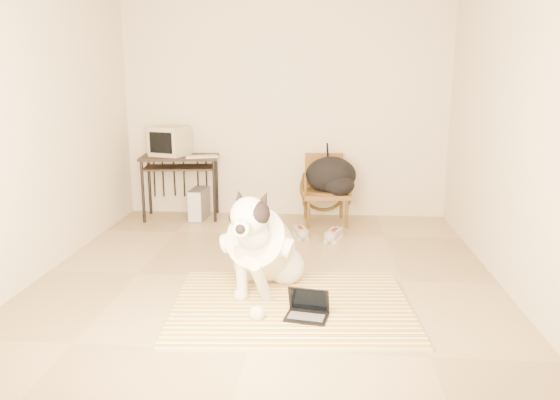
# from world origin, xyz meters

# --- Properties ---
(floor) EXTENTS (4.50, 4.50, 0.00)m
(floor) POSITION_xyz_m (0.00, 0.00, 0.00)
(floor) COLOR tan
(floor) RESTS_ON ground
(wall_back) EXTENTS (4.50, 0.00, 4.50)m
(wall_back) POSITION_xyz_m (0.00, 2.25, 1.35)
(wall_back) COLOR beige
(wall_back) RESTS_ON floor
(wall_front) EXTENTS (4.50, 0.00, 4.50)m
(wall_front) POSITION_xyz_m (0.00, -2.25, 1.35)
(wall_front) COLOR beige
(wall_front) RESTS_ON floor
(wall_left) EXTENTS (0.00, 4.50, 4.50)m
(wall_left) POSITION_xyz_m (-2.00, 0.00, 1.35)
(wall_left) COLOR beige
(wall_left) RESTS_ON floor
(wall_right) EXTENTS (0.00, 4.50, 4.50)m
(wall_right) POSITION_xyz_m (2.00, 0.00, 1.35)
(wall_right) COLOR beige
(wall_right) RESTS_ON floor
(rug) EXTENTS (1.91, 1.51, 0.02)m
(rug) POSITION_xyz_m (0.25, -0.62, 0.01)
(rug) COLOR orange
(rug) RESTS_ON floor
(dog) EXTENTS (0.63, 1.31, 0.94)m
(dog) POSITION_xyz_m (-0.01, -0.32, 0.37)
(dog) COLOR silver
(dog) RESTS_ON rug
(laptop) EXTENTS (0.34, 0.27, 0.21)m
(laptop) POSITION_xyz_m (0.38, -0.83, 0.07)
(laptop) COLOR black
(laptop) RESTS_ON rug
(computer_desk) EXTENTS (0.99, 0.63, 0.78)m
(computer_desk) POSITION_xyz_m (-1.27, 1.95, 0.67)
(computer_desk) COLOR black
(computer_desk) RESTS_ON floor
(crt_monitor) EXTENTS (0.49, 0.48, 0.35)m
(crt_monitor) POSITION_xyz_m (-1.39, 1.99, 0.95)
(crt_monitor) COLOR tan
(crt_monitor) RESTS_ON computer_desk
(desk_keyboard) EXTENTS (0.40, 0.25, 0.02)m
(desk_keyboard) POSITION_xyz_m (-0.97, 1.84, 0.79)
(desk_keyboard) COLOR tan
(desk_keyboard) RESTS_ON computer_desk
(pc_tower) EXTENTS (0.19, 0.42, 0.38)m
(pc_tower) POSITION_xyz_m (-1.04, 1.92, 0.19)
(pc_tower) COLOR #515153
(pc_tower) RESTS_ON floor
(rattan_chair) EXTENTS (0.59, 0.57, 0.81)m
(rattan_chair) POSITION_xyz_m (0.51, 1.88, 0.41)
(rattan_chair) COLOR brown
(rattan_chair) RESTS_ON floor
(backpack) EXTENTS (0.60, 0.53, 0.44)m
(backpack) POSITION_xyz_m (0.59, 1.79, 0.57)
(backpack) COLOR black
(backpack) RESTS_ON rattan_chair
(sneaker_left) EXTENTS (0.18, 0.31, 0.10)m
(sneaker_left) POSITION_xyz_m (0.24, 1.25, 0.04)
(sneaker_left) COLOR white
(sneaker_left) RESTS_ON floor
(sneaker_right) EXTENTS (0.21, 0.33, 0.11)m
(sneaker_right) POSITION_xyz_m (0.61, 1.18, 0.05)
(sneaker_right) COLOR white
(sneaker_right) RESTS_ON floor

